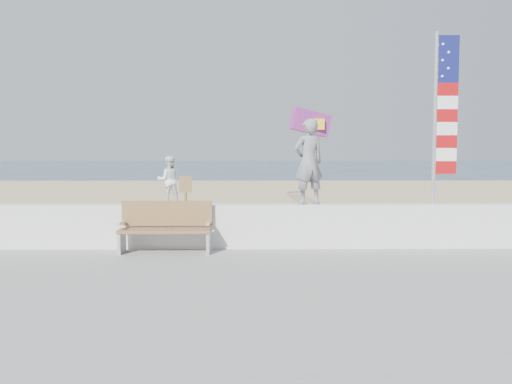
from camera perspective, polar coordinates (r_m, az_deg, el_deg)
ground at (r=9.32m, az=-1.12°, el=-9.15°), size 220.00×220.00×0.00m
sand at (r=18.19m, az=-0.88°, el=-2.39°), size 90.00×40.00×0.08m
boardwalk at (r=5.46m, az=-1.50°, el=-17.67°), size 50.00×12.40×0.10m
seawall at (r=11.17m, az=-1.04°, el=-3.61°), size 30.00×0.35×0.90m
adult at (r=11.13m, az=5.56°, el=3.20°), size 0.75×0.62×1.75m
child at (r=11.20m, az=-9.14°, el=1.23°), size 0.55×0.47×0.99m
bench at (r=10.84m, az=-9.48°, el=-3.60°), size 1.80×0.57×1.00m
flag at (r=11.76m, az=18.93°, el=8.10°), size 0.50×0.08×3.50m
parafoil_kite at (r=13.56m, az=5.83°, el=7.27°), size 1.09×0.59×0.73m
sign at (r=13.86m, az=-7.42°, el=-0.78°), size 0.32×0.07×1.46m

